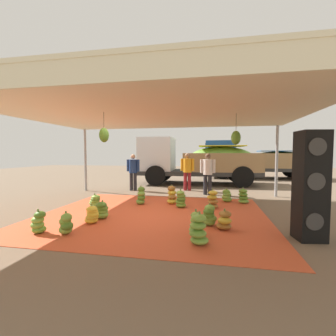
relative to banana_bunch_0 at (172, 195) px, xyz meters
name	(u,v)px	position (x,y,z in m)	size (l,w,h in m)	color
ground_plane	(172,195)	(-0.26, 1.66, -0.27)	(40.00, 40.00, 0.00)	brown
tarp_orange	(153,214)	(-0.26, -1.34, -0.27)	(5.72, 5.07, 0.01)	#D1512D
tent_canopy	(152,113)	(-0.26, -1.43, 2.32)	(8.00, 7.00, 2.67)	#9EA0A5
banana_bunch_0	(172,195)	(0.00, 0.00, 0.00)	(0.42, 0.42, 0.60)	gold
banana_bunch_1	(92,215)	(-1.42, -2.37, -0.08)	(0.40, 0.39, 0.44)	gold
banana_bunch_2	(199,230)	(1.02, -3.17, -0.02)	(0.37, 0.37, 0.58)	#75A83D
banana_bunch_3	(141,196)	(-0.92, -0.29, 0.00)	(0.38, 0.37, 0.59)	#6B9E38
banana_bunch_4	(224,221)	(1.50, -2.26, -0.08)	(0.37, 0.41, 0.44)	#996628
banana_bunch_5	(213,200)	(1.25, -0.36, -0.03)	(0.45, 0.46, 0.56)	#996628
banana_bunch_6	(181,200)	(0.34, -0.45, -0.03)	(0.40, 0.40, 0.54)	#60932D
banana_bunch_7	(227,196)	(1.71, 0.62, -0.07)	(0.43, 0.40, 0.44)	#60932D
banana_bunch_8	(38,223)	(-2.12, -3.19, -0.05)	(0.37, 0.38, 0.49)	#60932D
banana_bunch_9	(196,223)	(0.93, -2.63, -0.06)	(0.35, 0.36, 0.49)	#75A83D
banana_bunch_10	(243,197)	(2.21, 0.49, -0.05)	(0.45, 0.45, 0.51)	#75A83D
banana_bunch_11	(209,216)	(1.19, -2.06, -0.04)	(0.42, 0.40, 0.50)	#75A83D
banana_bunch_12	(102,211)	(-1.39, -1.96, -0.07)	(0.39, 0.39, 0.44)	#6B9E38
banana_bunch_13	(95,201)	(-2.13, -0.89, -0.09)	(0.43, 0.43, 0.41)	#6B9E38
banana_bunch_14	(66,224)	(-1.55, -3.14, -0.06)	(0.39, 0.37, 0.46)	#75A83D
cargo_truck_main	(195,160)	(0.36, 5.12, 0.97)	(6.13, 2.64, 2.40)	#2D2D2D
cargo_truck_far	(253,160)	(3.82, 8.77, 0.92)	(6.64, 2.69, 2.40)	#2D2D2D
worker_0	(133,169)	(-2.09, 2.37, 0.63)	(0.57, 0.35, 1.55)	#26262D
worker_1	(187,169)	(0.19, 2.82, 0.66)	(0.59, 0.36, 1.60)	maroon
worker_2	(208,171)	(1.06, 1.95, 0.65)	(0.58, 0.35, 1.59)	#26262D
speaker_stack	(311,186)	(3.00, -2.54, 0.73)	(0.53, 0.51, 1.99)	black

